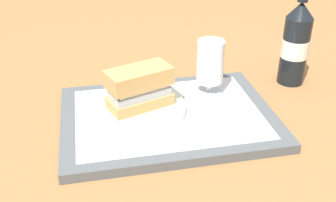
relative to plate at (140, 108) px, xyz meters
name	(u,v)px	position (x,y,z in m)	size (l,w,h in m)	color
ground_plane	(168,122)	(0.06, -0.02, -0.03)	(3.00, 3.00, 0.00)	olive
tray	(168,118)	(0.06, -0.02, -0.02)	(0.44, 0.32, 0.02)	#4C5156
placemat	(168,113)	(0.06, -0.02, -0.01)	(0.38, 0.27, 0.00)	silver
plate	(140,108)	(0.00, 0.00, 0.00)	(0.19, 0.19, 0.01)	silver
sandwich	(141,87)	(0.00, 0.00, 0.05)	(0.14, 0.10, 0.08)	tan
beer_glass	(210,66)	(0.16, 0.05, 0.06)	(0.06, 0.06, 0.12)	silver
napkin_folded	(232,121)	(0.17, -0.08, 0.00)	(0.09, 0.07, 0.01)	white
beer_bottle	(296,43)	(0.39, 0.10, 0.08)	(0.07, 0.07, 0.27)	black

